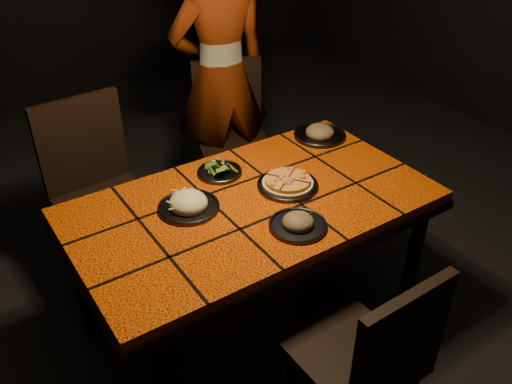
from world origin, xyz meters
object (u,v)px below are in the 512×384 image
plate_pasta (189,204)px  chair_near (373,357)px  chair_far_left (96,182)px  diner (221,76)px  dining_table (252,215)px  plate_pizza (288,183)px  chair_far_right (231,128)px

plate_pasta → chair_near: bearing=-74.6°
chair_far_left → diner: size_ratio=0.58×
dining_table → chair_near: (-0.01, -0.81, -0.15)m
diner → plate_pasta: size_ratio=6.50×
plate_pizza → plate_pasta: (-0.46, 0.10, 0.01)m
chair_far_left → plate_pizza: chair_far_left is taller
chair_near → chair_far_right: (0.51, 1.81, 0.03)m
chair_far_left → diner: diner is taller
chair_far_right → diner: (-0.01, 0.10, 0.31)m
dining_table → plate_pasta: bearing=159.6°
dining_table → plate_pasta: plate_pasta is taller
plate_pizza → diner: bearing=74.9°
chair_near → chair_far_right: size_ratio=0.95×
chair_near → diner: size_ratio=0.53×
chair_far_right → plate_pizza: size_ratio=2.96×
diner → dining_table: bearing=74.7°
chair_far_right → dining_table: bearing=-98.1°
dining_table → chair_far_right: (0.50, 1.00, -0.11)m
dining_table → chair_far_left: chair_far_left is taller
diner → chair_near: bearing=84.0°
chair_far_right → plate_pasta: chair_far_right is taller
dining_table → chair_far_right: chair_far_right is taller
dining_table → plate_pizza: (0.20, 0.00, 0.10)m
plate_pasta → chair_far_right: bearing=49.6°
diner → chair_far_left: bearing=25.7°
plate_pizza → plate_pasta: 0.47m
dining_table → plate_pasta: (-0.26, 0.10, 0.10)m
chair_far_left → plate_pizza: 1.05m
dining_table → chair_near: chair_near is taller
plate_pasta → plate_pizza: bearing=-11.8°
chair_far_right → diner: size_ratio=0.56×
chair_far_left → chair_far_right: chair_far_left is taller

